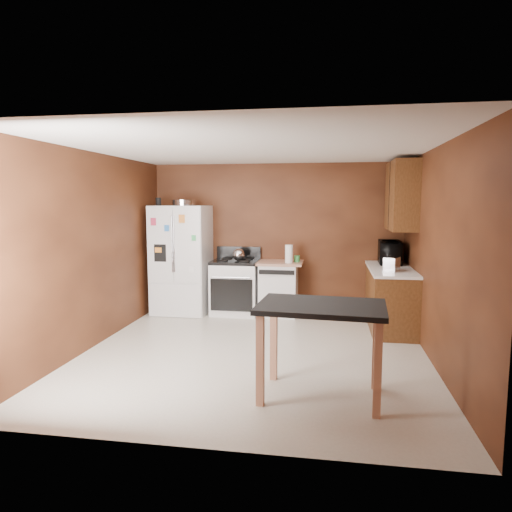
% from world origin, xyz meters
% --- Properties ---
extents(floor, '(4.50, 4.50, 0.00)m').
position_xyz_m(floor, '(0.00, 0.00, 0.00)').
color(floor, beige).
rests_on(floor, ground).
extents(ceiling, '(4.50, 4.50, 0.00)m').
position_xyz_m(ceiling, '(0.00, 0.00, 2.50)').
color(ceiling, white).
rests_on(ceiling, ground).
extents(wall_back, '(4.20, 0.00, 4.20)m').
position_xyz_m(wall_back, '(0.00, 2.25, 1.25)').
color(wall_back, brown).
rests_on(wall_back, ground).
extents(wall_front, '(4.20, 0.00, 4.20)m').
position_xyz_m(wall_front, '(0.00, -2.25, 1.25)').
color(wall_front, brown).
rests_on(wall_front, ground).
extents(wall_left, '(0.00, 4.50, 4.50)m').
position_xyz_m(wall_left, '(-2.10, 0.00, 1.25)').
color(wall_left, brown).
rests_on(wall_left, ground).
extents(wall_right, '(0.00, 4.50, 4.50)m').
position_xyz_m(wall_right, '(2.10, 0.00, 1.25)').
color(wall_right, brown).
rests_on(wall_right, ground).
extents(roasting_pan, '(0.39, 0.39, 0.10)m').
position_xyz_m(roasting_pan, '(-1.50, 1.89, 1.85)').
color(roasting_pan, silver).
rests_on(roasting_pan, refrigerator).
extents(pen_cup, '(0.09, 0.09, 0.13)m').
position_xyz_m(pen_cup, '(-1.89, 1.75, 1.86)').
color(pen_cup, black).
rests_on(pen_cup, refrigerator).
extents(kettle, '(0.20, 0.20, 0.20)m').
position_xyz_m(kettle, '(-0.58, 1.88, 1.00)').
color(kettle, silver).
rests_on(kettle, gas_range).
extents(paper_towel, '(0.14, 0.14, 0.29)m').
position_xyz_m(paper_towel, '(0.26, 1.83, 1.03)').
color(paper_towel, white).
rests_on(paper_towel, dishwasher).
extents(green_canister, '(0.11, 0.11, 0.10)m').
position_xyz_m(green_canister, '(0.38, 1.96, 0.94)').
color(green_canister, green).
rests_on(green_canister, dishwasher).
extents(toaster, '(0.26, 0.31, 0.19)m').
position_xyz_m(toaster, '(1.76, 1.13, 1.00)').
color(toaster, silver).
rests_on(toaster, right_cabinets).
extents(microwave, '(0.41, 0.60, 0.33)m').
position_xyz_m(microwave, '(1.83, 1.92, 1.06)').
color(microwave, black).
rests_on(microwave, right_cabinets).
extents(refrigerator, '(0.90, 0.80, 1.80)m').
position_xyz_m(refrigerator, '(-1.55, 1.86, 0.90)').
color(refrigerator, white).
rests_on(refrigerator, ground).
extents(gas_range, '(0.76, 0.68, 1.10)m').
position_xyz_m(gas_range, '(-0.64, 1.92, 0.46)').
color(gas_range, white).
rests_on(gas_range, ground).
extents(dishwasher, '(0.78, 0.63, 0.89)m').
position_xyz_m(dishwasher, '(0.08, 1.95, 0.45)').
color(dishwasher, white).
rests_on(dishwasher, ground).
extents(right_cabinets, '(0.63, 1.58, 2.45)m').
position_xyz_m(right_cabinets, '(1.84, 1.48, 0.91)').
color(right_cabinets, brown).
rests_on(right_cabinets, ground).
extents(island, '(1.24, 0.88, 0.91)m').
position_xyz_m(island, '(0.83, -1.16, 0.77)').
color(island, black).
rests_on(island, ground).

